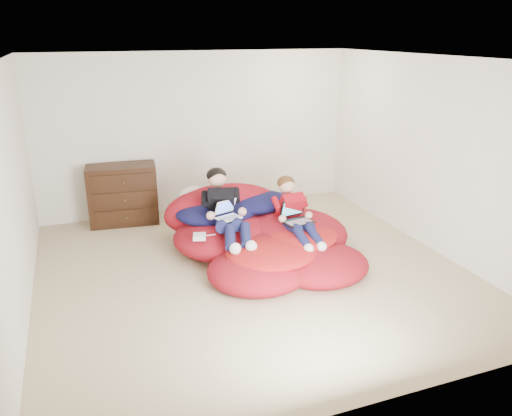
{
  "coord_description": "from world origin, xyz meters",
  "views": [
    {
      "loc": [
        -1.86,
        -5.17,
        2.78
      ],
      "look_at": [
        0.16,
        0.3,
        0.7
      ],
      "focal_mm": 35.0,
      "sensor_mm": 36.0,
      "label": 1
    }
  ],
  "objects_px": {
    "older_boy": "(225,205)",
    "laptop_black": "(296,216)",
    "beanbag_pile": "(261,236)",
    "dresser": "(123,194)",
    "laptop_white": "(227,213)",
    "younger_boy": "(294,210)"
  },
  "relations": [
    {
      "from": "older_boy",
      "to": "laptop_black",
      "type": "height_order",
      "value": "older_boy"
    },
    {
      "from": "beanbag_pile",
      "to": "dresser",
      "type": "bearing_deg",
      "value": 130.68
    },
    {
      "from": "beanbag_pile",
      "to": "laptop_black",
      "type": "height_order",
      "value": "beanbag_pile"
    },
    {
      "from": "dresser",
      "to": "laptop_black",
      "type": "bearing_deg",
      "value": -46.52
    },
    {
      "from": "dresser",
      "to": "beanbag_pile",
      "type": "height_order",
      "value": "dresser"
    },
    {
      "from": "laptop_black",
      "to": "beanbag_pile",
      "type": "bearing_deg",
      "value": 148.11
    },
    {
      "from": "beanbag_pile",
      "to": "laptop_black",
      "type": "bearing_deg",
      "value": -31.89
    },
    {
      "from": "older_boy",
      "to": "laptop_white",
      "type": "relative_size",
      "value": 3.34
    },
    {
      "from": "older_boy",
      "to": "younger_boy",
      "type": "height_order",
      "value": "older_boy"
    },
    {
      "from": "beanbag_pile",
      "to": "older_boy",
      "type": "relative_size",
      "value": 1.94
    },
    {
      "from": "dresser",
      "to": "older_boy",
      "type": "bearing_deg",
      "value": -56.89
    },
    {
      "from": "beanbag_pile",
      "to": "older_boy",
      "type": "distance_m",
      "value": 0.64
    },
    {
      "from": "younger_boy",
      "to": "laptop_black",
      "type": "distance_m",
      "value": 0.08
    },
    {
      "from": "dresser",
      "to": "older_boy",
      "type": "distance_m",
      "value": 2.02
    },
    {
      "from": "dresser",
      "to": "younger_boy",
      "type": "height_order",
      "value": "younger_boy"
    },
    {
      "from": "laptop_white",
      "to": "laptop_black",
      "type": "distance_m",
      "value": 0.87
    },
    {
      "from": "laptop_white",
      "to": "dresser",
      "type": "bearing_deg",
      "value": 121.43
    },
    {
      "from": "beanbag_pile",
      "to": "younger_boy",
      "type": "relative_size",
      "value": 2.29
    },
    {
      "from": "beanbag_pile",
      "to": "laptop_black",
      "type": "relative_size",
      "value": 5.95
    },
    {
      "from": "younger_boy",
      "to": "dresser",
      "type": "bearing_deg",
      "value": 134.31
    },
    {
      "from": "dresser",
      "to": "laptop_black",
      "type": "relative_size",
      "value": 2.57
    },
    {
      "from": "younger_boy",
      "to": "older_boy",
      "type": "bearing_deg",
      "value": 160.4
    }
  ]
}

